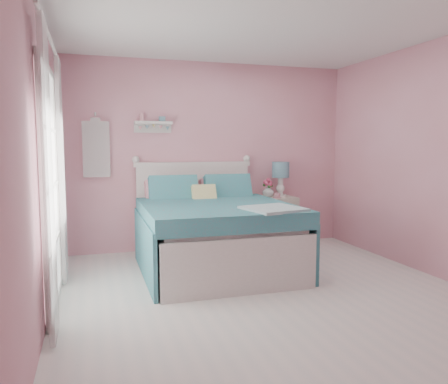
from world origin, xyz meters
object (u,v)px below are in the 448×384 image
vase (268,191)px  teacup (277,195)px  bed (213,233)px  table_lamp (281,172)px  nightstand (276,221)px

vase → teacup: (0.07, -0.15, -0.05)m
bed → table_lamp: 1.64m
table_lamp → teacup: (-0.14, -0.20, -0.31)m
table_lamp → teacup: size_ratio=5.54×
bed → vase: bearing=37.3°
nightstand → vase: size_ratio=4.28×
vase → nightstand: bearing=3.3°
teacup → table_lamp: bearing=55.4°
bed → vase: bed is taller
vase → teacup: size_ratio=1.89×
bed → teacup: size_ratio=23.75×
teacup → bed: bearing=-150.3°
nightstand → vase: 0.46m
bed → teacup: bearing=29.8°
table_lamp → teacup: 0.39m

